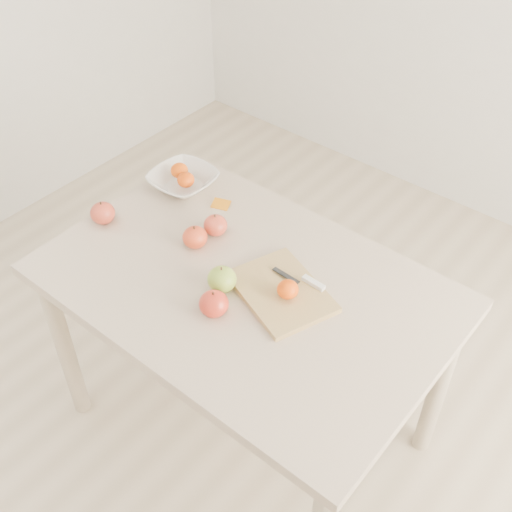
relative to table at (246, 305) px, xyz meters
The scene contains 15 objects.
ground 0.65m from the table, ahead, with size 3.50×3.50×0.00m, color #C6B293.
table is the anchor object (origin of this frame).
cutting_board 0.16m from the table, 15.05° to the left, with size 0.30×0.22×0.02m, color tan.
board_tangerine 0.20m from the table, ahead, with size 0.06×0.06×0.05m, color #E03F07.
fruit_bowl 0.54m from the table, 154.56° to the left, with size 0.22×0.22×0.05m, color white.
bowl_tangerine_near 0.57m from the table, 154.73° to the left, with size 0.06×0.06×0.05m, color #D83D07.
bowl_tangerine_far 0.51m from the table, 154.63° to the left, with size 0.06×0.06×0.05m, color #E53D08.
orange_peel_a 0.39m from the table, 142.77° to the left, with size 0.06×0.04×0.00m, color orange.
orange_peel_b 0.30m from the table, 149.18° to the left, with size 0.04×0.04×0.00m, color #DA5B0F.
paring_knife 0.22m from the table, 32.47° to the left, with size 0.17×0.05×0.01m.
apple_green 0.16m from the table, 118.56° to the right, with size 0.09×0.09×0.08m, color #64951D.
apple_red_d 0.56m from the table, behind, with size 0.08×0.08×0.07m, color maroon.
apple_red_a 0.28m from the table, 153.11° to the left, with size 0.08×0.08×0.07m, color maroon.
apple_red_e 0.20m from the table, 85.30° to the right, with size 0.08×0.08×0.08m, color #A61D25.
apple_red_b 0.26m from the table, behind, with size 0.08×0.08×0.07m, color #A21415.
Camera 1 is at (0.88, -1.02, 2.09)m, focal length 45.00 mm.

